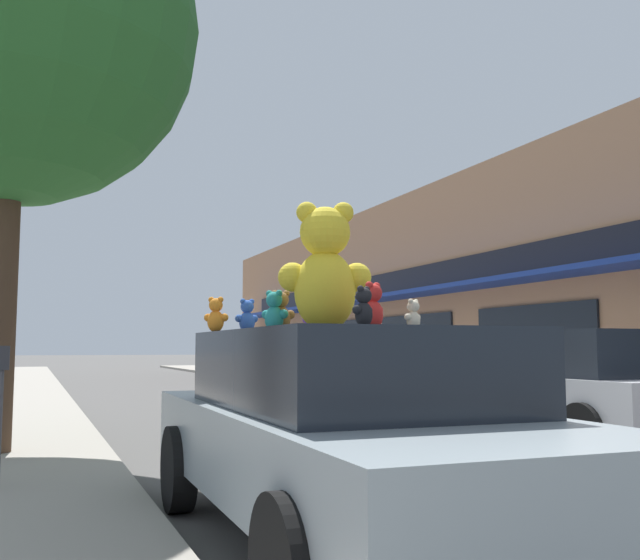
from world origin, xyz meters
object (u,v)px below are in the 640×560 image
Objects in this scene: teddy_bear_black at (363,307)px; teddy_bear_brown at (280,312)px; teddy_bear_orange at (216,315)px; street_tree at (13,24)px; parking_meter at (0,397)px; teddy_bear_red at (373,307)px; teddy_bear_blue at (247,316)px; teddy_bear_cream at (413,315)px; teddy_bear_teal at (274,312)px; teddy_bear_white at (317,317)px; plush_art_car at (346,429)px; parked_car_far_center at (570,382)px; teddy_bear_giant at (325,269)px; teddy_bear_purple at (314,317)px.

teddy_bear_brown is (-0.06, 1.40, 0.04)m from teddy_bear_black.
street_tree is at bearing -28.55° from teddy_bear_orange.
teddy_bear_brown reaches higher than parking_meter.
teddy_bear_red reaches higher than teddy_bear_blue.
teddy_bear_teal reaches higher than teddy_bear_cream.
teddy_bear_brown is 1.00× the size of teddy_bear_red.
parking_meter is (-2.41, 1.71, -0.69)m from teddy_bear_white.
teddy_bear_brown is at bearing -100.99° from teddy_bear_red.
street_tree is (-2.19, 4.16, 3.82)m from teddy_bear_brown.
teddy_bear_orange is 1.49m from teddy_bear_red.
teddy_bear_orange is 1.28× the size of teddy_bear_cream.
teddy_bear_red is (0.12, -0.20, 0.85)m from plush_art_car.
teddy_bear_red is 6.28m from parked_car_far_center.
teddy_bear_red reaches higher than parked_car_far_center.
teddy_bear_blue is 0.23× the size of parking_meter.
plush_art_car is at bearing 114.37° from teddy_bear_giant.
teddy_bear_giant is at bearing -132.02° from teddy_bear_black.
teddy_bear_brown is at bearing 58.93° from teddy_bear_white.
parking_meter is at bearing -171.85° from parked_car_far_center.
teddy_bear_white reaches higher than plush_art_car.
teddy_bear_orange is 1.12× the size of teddy_bear_white.
teddy_bear_teal is at bearing -93.94° from teddy_bear_red.
teddy_bear_giant is at bearing -43.25° from parking_meter.
teddy_bear_giant is 0.54m from teddy_bear_teal.
teddy_bear_black is 7.13m from street_tree.
parking_meter is (-2.15, 3.16, -0.69)m from teddy_bear_black.
teddy_bear_blue is at bearing -156.15° from parked_car_far_center.
teddy_bear_brown reaches higher than teddy_bear_teal.
street_tree reaches higher than teddy_bear_giant.
teddy_bear_giant is at bearing 168.96° from teddy_bear_orange.
street_tree is 5.14m from parking_meter.
parked_car_far_center is at bearing -175.47° from teddy_bear_red.
teddy_bear_giant reaches higher than teddy_bear_orange.
street_tree reaches higher than teddy_bear_black.
teddy_bear_brown is at bearing -152.20° from parked_car_far_center.
teddy_bear_red is at bearing -155.30° from teddy_bear_black.
teddy_bear_purple is 0.91× the size of teddy_bear_teal.
parked_car_far_center is (5.28, 4.22, -0.74)m from teddy_bear_black.
teddy_bear_giant is at bearing -147.82° from parked_car_far_center.
teddy_bear_purple is at bearing -153.87° from parked_car_far_center.
teddy_bear_white is (0.33, 0.04, -0.04)m from teddy_bear_brown.
parked_car_far_center is at bearing -119.76° from teddy_bear_orange.
teddy_bear_blue is at bearing -35.57° from parking_meter.
teddy_bear_teal is at bearing 82.79° from teddy_bear_purple.
teddy_bear_purple is 0.23× the size of parking_meter.
parking_meter is at bearing -80.02° from teddy_bear_red.
teddy_bear_orange is 6.34m from parked_car_far_center.
teddy_bear_blue is at bearing -29.03° from teddy_bear_teal.
teddy_bear_purple is 0.61m from teddy_bear_blue.
teddy_bear_giant reaches higher than teddy_bear_cream.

